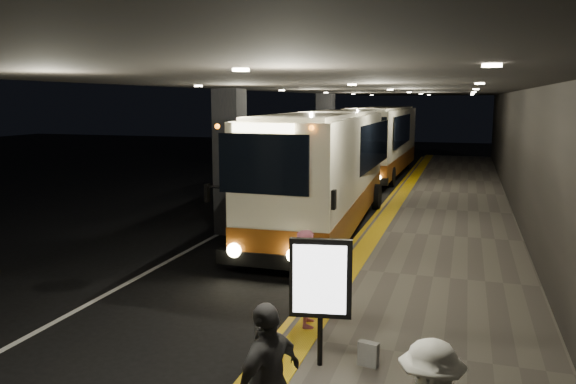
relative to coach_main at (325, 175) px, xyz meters
The scene contains 15 objects.
ground 5.81m from the coach_main, 101.68° to the right, with size 90.00×90.00×0.00m, color black.
lane_line_white 3.42m from the coach_main, behind, with size 0.12×50.00×0.01m, color silver.
kerb_stripe_yellow 2.15m from the coach_main, 19.62° to the right, with size 0.18×50.00×0.01m, color gold.
sidewalk 4.01m from the coach_main, ahead, with size 4.50×50.00×0.15m, color #514C44.
tactile_strip 2.37m from the coach_main, 14.21° to the right, with size 0.50×50.00×0.01m, color gold.
terminal_wall 6.03m from the coach_main, ahead, with size 0.10×50.00×6.00m, color black.
support_columns 3.03m from the coach_main, 151.29° to the right, with size 0.80×24.80×4.40m.
canopy 3.22m from the coach_main, 17.62° to the right, with size 9.00×50.00×0.40m, color black.
coach_main is the anchor object (origin of this frame).
coach_second 13.12m from the coach_main, 90.71° to the left, with size 2.54×11.44×3.59m.
passenger_boarding 8.23m from the coach_main, 78.20° to the right, with size 0.63×0.41×1.72m, color #B7556C.
passenger_waiting_grey 11.94m from the coach_main, 79.08° to the right, with size 1.05×0.54×1.79m, color #45454A.
bag_polka 9.78m from the coach_main, 72.26° to the right, with size 0.30×0.13×0.37m, color black.
info_sign 9.69m from the coach_main, 76.54° to the right, with size 0.92×0.27×1.94m.
stanchion_post 7.28m from the coach_main, 76.93° to the right, with size 0.05×0.05×1.05m, color black.
Camera 1 is at (5.31, -11.61, 4.06)m, focal length 35.00 mm.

